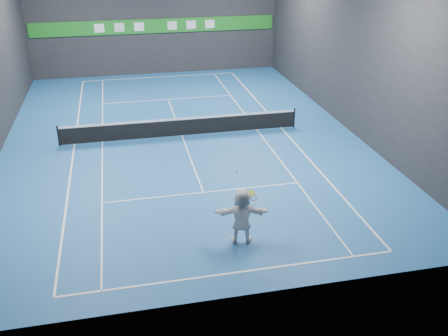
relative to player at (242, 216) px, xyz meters
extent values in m
plane|color=#1B5395|center=(-0.67, 10.19, -1.02)|extent=(26.00, 26.00, 0.00)
cube|color=#252427|center=(-0.67, 23.19, 3.48)|extent=(18.00, 0.10, 9.00)
cube|color=#252427|center=(-0.67, -2.81, 3.48)|extent=(18.00, 0.10, 9.00)
cube|color=#252427|center=(8.33, 10.19, 3.48)|extent=(0.10, 26.00, 9.00)
cube|color=white|center=(-0.67, -1.70, -1.01)|extent=(10.98, 0.08, 0.01)
cube|color=white|center=(-0.67, 22.08, -1.01)|extent=(10.98, 0.08, 0.01)
cube|color=white|center=(-6.16, 10.19, -1.01)|extent=(0.08, 23.78, 0.01)
cube|color=white|center=(4.82, 10.19, -1.01)|extent=(0.08, 23.78, 0.01)
cube|color=white|center=(-4.78, 10.19, -1.01)|extent=(0.06, 23.78, 0.01)
cube|color=white|center=(3.44, 10.19, -1.01)|extent=(0.06, 23.78, 0.01)
cube|color=white|center=(-0.67, 3.79, -1.01)|extent=(8.23, 0.06, 0.01)
cube|color=white|center=(-0.67, 16.59, -1.01)|extent=(8.23, 0.06, 0.01)
cube|color=white|center=(-0.67, 10.19, -1.01)|extent=(0.06, 12.80, 0.01)
imported|color=white|center=(0.00, 0.00, 0.00)|extent=(1.96, 0.93, 2.03)
sphere|color=#B0D924|center=(-0.17, 0.09, 1.66)|extent=(0.06, 0.06, 0.06)
cylinder|color=black|center=(-6.87, 10.19, -0.48)|extent=(0.10, 0.10, 1.07)
cylinder|color=black|center=(5.53, 10.19, -0.48)|extent=(0.10, 0.10, 1.07)
cube|color=black|center=(-0.67, 10.19, -0.55)|extent=(12.40, 0.03, 0.86)
cube|color=white|center=(-0.67, 10.19, -0.07)|extent=(12.40, 0.04, 0.10)
cube|color=#1C8221|center=(-0.67, 23.13, 2.48)|extent=(17.64, 0.06, 1.00)
cube|color=white|center=(-4.67, 23.07, 2.48)|extent=(0.70, 0.04, 0.60)
cube|color=silver|center=(-3.27, 23.07, 2.48)|extent=(0.70, 0.04, 0.60)
cube|color=white|center=(-1.87, 23.07, 2.48)|extent=(0.70, 0.04, 0.60)
cube|color=silver|center=(0.53, 23.07, 2.48)|extent=(0.70, 0.04, 0.60)
cube|color=white|center=(1.93, 23.07, 2.48)|extent=(0.70, 0.04, 0.60)
cube|color=white|center=(3.33, 23.07, 2.48)|extent=(0.70, 0.04, 0.60)
torus|color=red|center=(0.38, 0.05, 0.65)|extent=(0.41, 0.40, 0.15)
cylinder|color=#CFEB52|center=(0.33, 0.05, 0.82)|extent=(0.38, 0.31, 0.23)
cylinder|color=#B61F13|center=(0.35, 0.05, 0.65)|extent=(0.06, 0.13, 0.17)
cylinder|color=#FFF50D|center=(0.38, 0.03, 0.32)|extent=(0.05, 0.23, 0.21)
camera|label=1|loc=(-3.71, -14.17, 8.85)|focal=40.00mm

